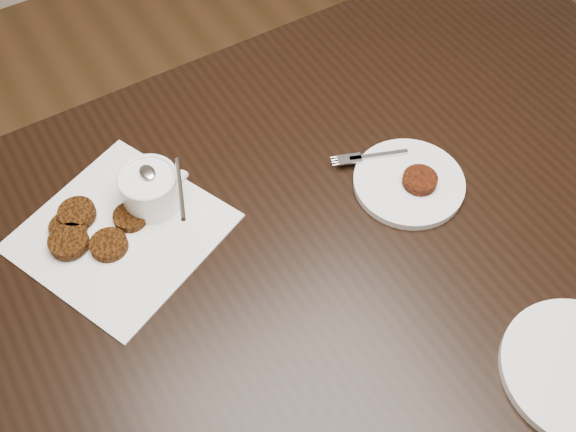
# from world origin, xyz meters

# --- Properties ---
(floor) EXTENTS (4.00, 4.00, 0.00)m
(floor) POSITION_xyz_m (0.00, 0.00, 0.00)
(floor) COLOR #55351D
(floor) RESTS_ON ground
(table) EXTENTS (1.46, 0.94, 0.75)m
(table) POSITION_xyz_m (0.00, 0.07, 0.38)
(table) COLOR black
(table) RESTS_ON floor
(napkin) EXTENTS (0.37, 0.37, 0.00)m
(napkin) POSITION_xyz_m (-0.32, 0.23, 0.75)
(napkin) COLOR white
(napkin) RESTS_ON table
(sauce_ramekin) EXTENTS (0.14, 0.14, 0.13)m
(sauce_ramekin) POSITION_xyz_m (-0.25, 0.26, 0.82)
(sauce_ramekin) COLOR white
(sauce_ramekin) RESTS_ON napkin
(patty_cluster) EXTENTS (0.26, 0.26, 0.02)m
(patty_cluster) POSITION_xyz_m (-0.37, 0.25, 0.76)
(patty_cluster) COLOR #5B2C0C
(patty_cluster) RESTS_ON napkin
(plate_with_patty) EXTENTS (0.24, 0.24, 0.03)m
(plate_with_patty) POSITION_xyz_m (0.13, 0.07, 0.76)
(plate_with_patty) COLOR white
(plate_with_patty) RESTS_ON table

